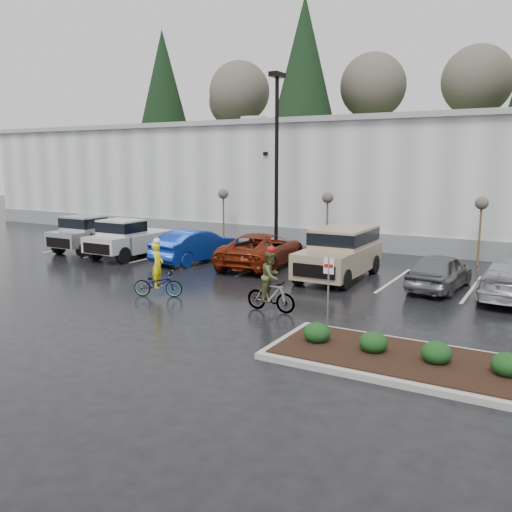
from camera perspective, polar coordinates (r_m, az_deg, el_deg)
The scene contains 22 objects.
ground at distance 17.03m, azimuth -4.75°, elevation -6.39°, with size 120.00×120.00×0.00m, color black.
warehouse at distance 36.65m, azimuth 15.18°, elevation 7.86°, with size 60.50×15.50×7.20m.
wooded_ridge at distance 59.20m, azimuth 20.88°, elevation 7.61°, with size 80.00×25.00×6.00m, color #263917.
lamppost at distance 28.72m, azimuth 2.19°, elevation 11.77°, with size 0.50×1.00×9.22m.
sapling_west at distance 31.66m, azimuth -3.47°, elevation 6.24°, with size 0.60×0.60×3.20m.
sapling_mid at distance 28.63m, azimuth 7.55°, elevation 5.77°, with size 0.60×0.60×3.20m.
sapling_east at distance 26.73m, azimuth 22.65°, elevation 4.80°, with size 0.60×0.60×3.20m.
curb_island at distance 13.50m, azimuth 18.39°, elevation -10.99°, with size 8.00×3.00×0.15m, color gray.
mulch_bed at distance 13.47m, azimuth 18.42°, elevation -10.61°, with size 7.60×2.60×0.04m, color black.
shrub_a at distance 14.21m, azimuth 6.43°, elevation -8.02°, with size 0.70×0.70×0.52m, color #123413.
shrub_b at distance 13.72m, azimuth 12.26°, elevation -8.86°, with size 0.70×0.70×0.52m, color #123413.
shrub_c at distance 13.39m, azimuth 18.47°, elevation -9.64°, with size 0.70×0.70×0.52m, color #123413.
shrub_d at distance 13.21m, azimuth 24.96°, elevation -10.34°, with size 0.70×0.70×0.52m, color #123413.
fire_lane_sign at distance 15.09m, azimuth 7.62°, elevation -3.07°, with size 0.30×0.05×2.20m.
pickup_silver at distance 30.45m, azimuth -16.43°, elevation 2.39°, with size 2.10×5.20×1.96m, color #B2B5BA, non-canonical shape.
pickup_white at distance 28.08m, azimuth -12.68°, elevation 1.95°, with size 2.10×5.20×1.96m, color #BCBBB7, non-canonical shape.
car_blue at distance 26.10m, azimuth -6.32°, elevation 1.10°, with size 1.66×4.77×1.57m, color #0E2F9A.
car_red at distance 24.78m, azimuth 0.62°, elevation 0.66°, with size 2.58×5.59×1.55m, color #651B09.
suv_tan at distance 22.45m, azimuth 8.70°, elevation 0.23°, with size 2.20×5.10×2.06m, color tan, non-canonical shape.
car_grey at distance 21.49m, azimuth 18.78°, elevation -1.54°, with size 1.64×4.08×1.39m, color slate.
cyclist_hivis at distance 19.60m, azimuth -10.29°, elevation -2.33°, with size 1.85×1.27×2.12m.
cyclist_olive at distance 17.37m, azimuth 1.57°, elevation -3.32°, with size 1.65×0.79×2.15m.
Camera 1 is at (9.29, -13.44, 4.79)m, focal length 38.00 mm.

